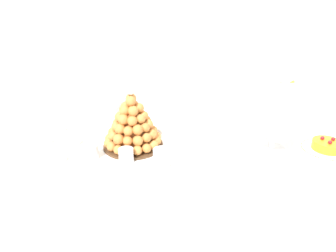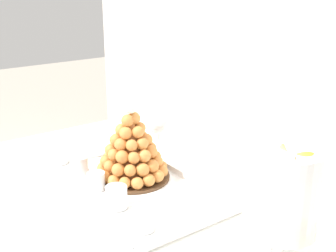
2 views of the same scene
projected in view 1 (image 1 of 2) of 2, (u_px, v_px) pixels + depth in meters
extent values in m
cube|color=silver|center=(201.00, 9.00, 1.95)|extent=(4.80, 0.10, 2.50)
cylinder|color=brown|center=(72.00, 174.00, 1.70)|extent=(0.04, 0.04, 0.77)
cylinder|color=brown|center=(325.00, 190.00, 1.55)|extent=(0.04, 0.04, 0.77)
cube|color=brown|center=(193.00, 153.00, 1.12)|extent=(1.52, 0.89, 0.02)
cube|color=white|center=(193.00, 151.00, 1.11)|extent=(1.58, 0.95, 0.00)
cube|color=white|center=(195.00, 138.00, 1.62)|extent=(1.58, 0.01, 0.35)
cube|color=white|center=(9.00, 177.00, 1.27)|extent=(0.01, 0.95, 0.35)
cube|color=white|center=(132.00, 152.00, 1.09)|extent=(0.66, 0.33, 0.01)
cube|color=white|center=(120.00, 173.00, 0.94)|extent=(0.66, 0.01, 0.02)
cube|color=white|center=(141.00, 130.00, 1.24)|extent=(0.66, 0.01, 0.02)
cube|color=white|center=(47.00, 144.00, 1.12)|extent=(0.01, 0.33, 0.02)
cube|color=white|center=(222.00, 154.00, 1.06)|extent=(0.01, 0.33, 0.02)
cylinder|color=white|center=(132.00, 151.00, 1.09)|extent=(0.31, 0.31, 0.00)
cylinder|color=#4C331E|center=(133.00, 145.00, 1.13)|extent=(0.23, 0.23, 0.01)
cone|color=#B46A32|center=(132.00, 121.00, 1.09)|extent=(0.15, 0.15, 0.19)
sphere|color=#D0803C|center=(157.00, 141.00, 1.11)|extent=(0.04, 0.04, 0.04)
sphere|color=#D68841|center=(156.00, 136.00, 1.14)|extent=(0.04, 0.04, 0.04)
sphere|color=#D58640|center=(152.00, 133.00, 1.17)|extent=(0.04, 0.04, 0.04)
sphere|color=#D1813D|center=(146.00, 131.00, 1.19)|extent=(0.04, 0.04, 0.04)
sphere|color=#D1813C|center=(138.00, 130.00, 1.20)|extent=(0.03, 0.03, 0.03)
sphere|color=#D2823D|center=(129.00, 130.00, 1.20)|extent=(0.04, 0.04, 0.04)
sphere|color=#D3843E|center=(121.00, 132.00, 1.18)|extent=(0.03, 0.03, 0.03)
sphere|color=#D2833E|center=(114.00, 135.00, 1.16)|extent=(0.03, 0.03, 0.03)
sphere|color=#D1813D|center=(110.00, 138.00, 1.13)|extent=(0.04, 0.04, 0.04)
sphere|color=#D3843F|center=(109.00, 143.00, 1.09)|extent=(0.04, 0.04, 0.04)
sphere|color=#D2833E|center=(112.00, 147.00, 1.06)|extent=(0.04, 0.04, 0.04)
sphere|color=#D1823D|center=(118.00, 150.00, 1.04)|extent=(0.03, 0.03, 0.03)
sphere|color=#D2823D|center=(127.00, 151.00, 1.03)|extent=(0.04, 0.04, 0.04)
sphere|color=#D78841|center=(137.00, 150.00, 1.04)|extent=(0.03, 0.03, 0.03)
sphere|color=#D3843E|center=(147.00, 148.00, 1.05)|extent=(0.03, 0.03, 0.03)
sphere|color=#D68741|center=(153.00, 145.00, 1.08)|extent=(0.04, 0.04, 0.04)
sphere|color=#D1813D|center=(152.00, 130.00, 1.12)|extent=(0.04, 0.04, 0.04)
sphere|color=#D58640|center=(148.00, 127.00, 1.15)|extent=(0.04, 0.04, 0.04)
sphere|color=#D4853F|center=(141.00, 125.00, 1.17)|extent=(0.04, 0.04, 0.04)
sphere|color=#D2833E|center=(132.00, 124.00, 1.17)|extent=(0.04, 0.04, 0.04)
sphere|color=#D2823D|center=(124.00, 126.00, 1.16)|extent=(0.04, 0.04, 0.04)
sphere|color=#D68740|center=(116.00, 128.00, 1.14)|extent=(0.04, 0.04, 0.04)
sphere|color=#D2823D|center=(113.00, 132.00, 1.10)|extent=(0.04, 0.04, 0.04)
sphere|color=#D78841|center=(113.00, 136.00, 1.07)|extent=(0.03, 0.03, 0.03)
sphere|color=#D0803C|center=(119.00, 139.00, 1.05)|extent=(0.04, 0.04, 0.04)
sphere|color=#D2823D|center=(128.00, 141.00, 1.04)|extent=(0.03, 0.03, 0.03)
sphere|color=#D3833E|center=(138.00, 141.00, 1.04)|extent=(0.04, 0.04, 0.04)
sphere|color=#D4853F|center=(147.00, 138.00, 1.06)|extent=(0.03, 0.03, 0.03)
sphere|color=#D0803C|center=(152.00, 134.00, 1.09)|extent=(0.04, 0.04, 0.04)
sphere|color=#D0803C|center=(146.00, 121.00, 1.12)|extent=(0.04, 0.04, 0.04)
sphere|color=#D1813D|center=(140.00, 119.00, 1.14)|extent=(0.03, 0.03, 0.03)
sphere|color=#D4853F|center=(131.00, 119.00, 1.14)|extent=(0.03, 0.03, 0.03)
sphere|color=#D58640|center=(123.00, 119.00, 1.13)|extent=(0.04, 0.04, 0.04)
sphere|color=#D3843E|center=(117.00, 123.00, 1.11)|extent=(0.04, 0.04, 0.04)
sphere|color=#D58640|center=(116.00, 127.00, 1.08)|extent=(0.04, 0.04, 0.04)
sphere|color=#D2823D|center=(120.00, 129.00, 1.05)|extent=(0.04, 0.04, 0.04)
sphere|color=#D3833E|center=(128.00, 131.00, 1.04)|extent=(0.04, 0.04, 0.04)
sphere|color=#D0803C|center=(138.00, 130.00, 1.04)|extent=(0.04, 0.04, 0.04)
sphere|color=#D0803C|center=(145.00, 128.00, 1.06)|extent=(0.04, 0.04, 0.04)
sphere|color=#D78841|center=(148.00, 124.00, 1.09)|extent=(0.04, 0.04, 0.04)
sphere|color=#D0803C|center=(140.00, 113.00, 1.11)|extent=(0.04, 0.04, 0.04)
sphere|color=#D1813D|center=(131.00, 112.00, 1.12)|extent=(0.04, 0.04, 0.04)
sphere|color=#D3843F|center=(123.00, 114.00, 1.10)|extent=(0.04, 0.04, 0.04)
sphere|color=#D4853F|center=(120.00, 117.00, 1.07)|extent=(0.04, 0.04, 0.04)
sphere|color=#D1813D|center=(123.00, 119.00, 1.04)|extent=(0.04, 0.04, 0.04)
sphere|color=#D0803C|center=(132.00, 121.00, 1.04)|extent=(0.04, 0.04, 0.04)
sphere|color=#D3843F|center=(141.00, 119.00, 1.05)|extent=(0.03, 0.03, 0.03)
sphere|color=#D1813D|center=(144.00, 116.00, 1.08)|extent=(0.04, 0.04, 0.04)
sphere|color=#D1813D|center=(134.00, 105.00, 1.09)|extent=(0.04, 0.04, 0.04)
sphere|color=#D78942|center=(125.00, 107.00, 1.08)|extent=(0.04, 0.04, 0.04)
sphere|color=#D3833E|center=(125.00, 110.00, 1.05)|extent=(0.04, 0.04, 0.04)
sphere|color=#D3843E|center=(133.00, 111.00, 1.04)|extent=(0.04, 0.04, 0.04)
sphere|color=#D1813C|center=(139.00, 108.00, 1.07)|extent=(0.04, 0.04, 0.04)
sphere|color=#D78942|center=(131.00, 98.00, 1.06)|extent=(0.04, 0.04, 0.04)
sphere|color=#D3833E|center=(131.00, 101.00, 1.04)|extent=(0.04, 0.04, 0.04)
sphere|color=white|center=(130.00, 90.00, 1.04)|extent=(0.03, 0.03, 0.03)
cylinder|color=silver|center=(57.00, 154.00, 1.02)|extent=(0.06, 0.06, 0.05)
cylinder|color=#F4EAC6|center=(58.00, 157.00, 1.03)|extent=(0.05, 0.05, 0.02)
cylinder|color=white|center=(57.00, 153.00, 1.02)|extent=(0.05, 0.05, 0.01)
sphere|color=brown|center=(55.00, 150.00, 1.02)|extent=(0.02, 0.02, 0.02)
cylinder|color=silver|center=(91.00, 152.00, 1.03)|extent=(0.05, 0.05, 0.05)
cylinder|color=gold|center=(91.00, 156.00, 1.03)|extent=(0.05, 0.05, 0.02)
cylinder|color=#EAC166|center=(91.00, 151.00, 1.03)|extent=(0.05, 0.05, 0.02)
sphere|color=brown|center=(88.00, 148.00, 1.02)|extent=(0.02, 0.02, 0.02)
cylinder|color=silver|center=(126.00, 156.00, 1.00)|extent=(0.05, 0.05, 0.05)
cylinder|color=brown|center=(126.00, 159.00, 1.01)|extent=(0.05, 0.05, 0.02)
cylinder|color=#8C603D|center=(126.00, 155.00, 1.00)|extent=(0.05, 0.05, 0.02)
sphere|color=brown|center=(127.00, 151.00, 1.00)|extent=(0.01, 0.01, 0.01)
cylinder|color=silver|center=(162.00, 157.00, 0.99)|extent=(0.06, 0.06, 0.06)
cylinder|color=gold|center=(162.00, 162.00, 0.99)|extent=(0.05, 0.05, 0.02)
cylinder|color=#EAC166|center=(162.00, 156.00, 0.98)|extent=(0.05, 0.05, 0.02)
sphere|color=brown|center=(162.00, 152.00, 0.98)|extent=(0.02, 0.02, 0.02)
cylinder|color=silver|center=(201.00, 160.00, 0.97)|extent=(0.05, 0.05, 0.06)
cylinder|color=brown|center=(201.00, 164.00, 0.98)|extent=(0.05, 0.05, 0.02)
cylinder|color=#8C603D|center=(201.00, 159.00, 0.97)|extent=(0.05, 0.05, 0.02)
sphere|color=brown|center=(203.00, 155.00, 0.97)|extent=(0.02, 0.02, 0.02)
cylinder|color=white|center=(68.00, 140.00, 1.15)|extent=(0.10, 0.10, 0.03)
cylinder|color=#F2CC59|center=(68.00, 137.00, 1.14)|extent=(0.09, 0.09, 0.00)
cylinder|color=white|center=(271.00, 148.00, 1.12)|extent=(0.10, 0.10, 0.01)
cylinder|color=white|center=(273.00, 139.00, 1.11)|extent=(0.02, 0.02, 0.07)
cylinder|color=white|center=(278.00, 107.00, 1.05)|extent=(0.15, 0.15, 0.18)
cylinder|color=#D199D8|center=(278.00, 126.00, 1.08)|extent=(0.07, 0.05, 0.07)
cylinder|color=brown|center=(273.00, 123.00, 1.11)|extent=(0.05, 0.05, 0.05)
cylinder|color=pink|center=(266.00, 126.00, 1.08)|extent=(0.06, 0.05, 0.06)
cylinder|color=brown|center=(276.00, 128.00, 1.07)|extent=(0.06, 0.06, 0.04)
cylinder|color=#F9A54C|center=(280.00, 118.00, 1.09)|extent=(0.07, 0.06, 0.06)
cylinder|color=brown|center=(268.00, 117.00, 1.10)|extent=(0.07, 0.05, 0.07)
cylinder|color=#F9A54C|center=(267.00, 121.00, 1.07)|extent=(0.05, 0.05, 0.05)
cylinder|color=#D199D8|center=(278.00, 122.00, 1.06)|extent=(0.06, 0.06, 0.06)
cylinder|color=yellow|center=(278.00, 112.00, 1.08)|extent=(0.06, 0.05, 0.05)
cylinder|color=#72B2E0|center=(267.00, 111.00, 1.09)|extent=(0.07, 0.06, 0.06)
cylinder|color=yellow|center=(276.00, 116.00, 1.04)|extent=(0.08, 0.05, 0.08)
cylinder|color=#E54C47|center=(284.00, 115.00, 1.05)|extent=(0.06, 0.05, 0.06)
cylinder|color=yellow|center=(274.00, 105.00, 1.08)|extent=(0.06, 0.05, 0.06)
cylinder|color=brown|center=(270.00, 109.00, 1.04)|extent=(0.06, 0.05, 0.06)
cylinder|color=yellow|center=(284.00, 110.00, 1.03)|extent=(0.07, 0.06, 0.07)
cylinder|color=pink|center=(285.00, 107.00, 1.05)|extent=(0.06, 0.06, 0.06)
cylinder|color=pink|center=(275.00, 100.00, 1.06)|extent=(0.07, 0.06, 0.06)
cylinder|color=brown|center=(276.00, 102.00, 1.03)|extent=(0.08, 0.06, 0.07)
cylinder|color=#E54C47|center=(288.00, 104.00, 1.01)|extent=(0.07, 0.06, 0.07)
cylinder|color=#72B2E0|center=(284.00, 99.00, 1.06)|extent=(0.05, 0.05, 0.04)
cylinder|color=brown|center=(270.00, 93.00, 1.05)|extent=(0.06, 0.05, 0.04)
cylinder|color=#9ED860|center=(281.00, 95.00, 1.02)|extent=(0.06, 0.06, 0.06)
cylinder|color=#9ED860|center=(285.00, 95.00, 1.03)|extent=(0.07, 0.06, 0.07)
cylinder|color=#D199D8|center=(281.00, 93.00, 1.05)|extent=(0.08, 0.05, 0.08)
cylinder|color=pink|center=(274.00, 88.00, 1.02)|extent=(0.06, 0.05, 0.06)
cylinder|color=brown|center=(290.00, 91.00, 0.99)|extent=(0.06, 0.06, 0.05)
cylinder|color=yellow|center=(289.00, 87.00, 1.03)|extent=(0.06, 0.05, 0.06)
cylinder|color=#9ED860|center=(279.00, 86.00, 1.04)|extent=(0.07, 0.06, 0.06)
cylinder|color=white|center=(326.00, 150.00, 1.11)|extent=(0.19, 0.19, 0.01)
torus|color=gold|center=(326.00, 149.00, 1.11)|extent=(0.18, 0.18, 0.00)
cylinder|color=orange|center=(327.00, 145.00, 1.10)|extent=(0.11, 0.11, 0.03)
sphere|color=#A51923|center=(333.00, 139.00, 1.10)|extent=(0.01, 0.01, 0.01)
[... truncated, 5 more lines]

